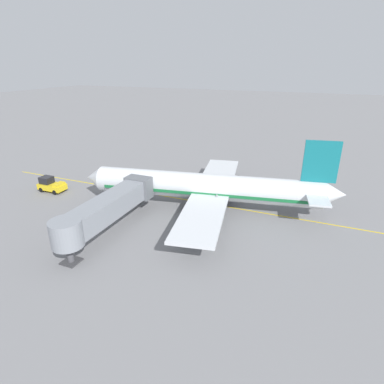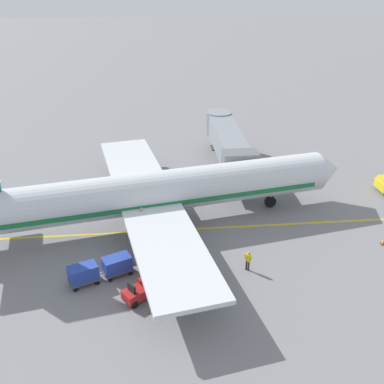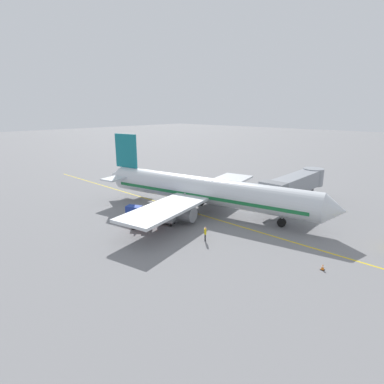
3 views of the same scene
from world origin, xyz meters
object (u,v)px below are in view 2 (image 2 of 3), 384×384
Objects in this scene: jet_bridge at (227,141)px; ground_crew_wing_walker at (248,260)px; baggage_tug_lead at (141,290)px; baggage_cart_front at (157,261)px; baggage_cart_second_in_train at (117,264)px; baggage_cart_third_in_train at (83,274)px; safety_cone_nose_left at (383,241)px; parked_airliner at (155,193)px.

ground_crew_wing_walker is at bearing -4.83° from jet_bridge.
baggage_cart_front is (-3.03, 1.21, 0.24)m from baggage_tug_lead.
baggage_tug_lead is 0.93× the size of baggage_cart_second_in_train.
baggage_tug_lead is 0.93× the size of baggage_cart_third_in_train.
baggage_cart_front is 4.97× the size of safety_cone_nose_left.
baggage_cart_second_in_train is 10.06m from ground_crew_wing_walker.
baggage_cart_second_in_train is 1.73× the size of ground_crew_wing_walker.
ground_crew_wing_walker is at bearing 92.28° from baggage_cart_third_in_train.
ground_crew_wing_walker is (-0.50, 12.48, 0.00)m from baggage_cart_third_in_train.
parked_airliner reaches higher than baggage_cart_front.
parked_airliner is at bearing 156.67° from baggage_cart_second_in_train.
jet_bridge is 28.17× the size of safety_cone_nose_left.
baggage_cart_front and baggage_cart_third_in_train have the same top height.
baggage_cart_second_in_train is at bearing -87.56° from baggage_cart_front.
baggage_tug_lead reaches higher than baggage_cart_third_in_train.
parked_airliner is 20.14m from safety_cone_nose_left.
parked_airliner reaches higher than baggage_cart_third_in_train.
ground_crew_wing_walker is at bearing 87.66° from baggage_cart_second_in_train.
jet_bridge is 5.67× the size of baggage_cart_third_in_train.
ground_crew_wing_walker is (0.41, 10.05, 0.00)m from baggage_cart_second_in_train.
jet_bridge is 6.07× the size of baggage_tug_lead.
ground_crew_wing_walker reaches higher than safety_cone_nose_left.
jet_bridge reaches higher than baggage_cart_third_in_train.
safety_cone_nose_left is (-1.98, 22.37, -0.66)m from baggage_cart_second_in_train.
parked_airliner is 12.68× the size of baggage_cart_third_in_train.
baggage_tug_lead reaches higher than baggage_cart_front.
parked_airliner reaches higher than ground_crew_wing_walker.
parked_airliner reaches higher than baggage_tug_lead.
jet_bridge reaches higher than baggage_cart_front.
baggage_cart_second_in_train is 4.97× the size of safety_cone_nose_left.
ground_crew_wing_walker is at bearing 106.88° from baggage_tug_lead.
jet_bridge is at bearing 155.86° from baggage_tug_lead.
jet_bridge is 5.67× the size of baggage_cart_front.
baggage_cart_second_in_train is 22.46m from safety_cone_nose_left.
parked_airliner is 12.68× the size of baggage_cart_second_in_train.
baggage_cart_front is at bearing 100.75° from baggage_cart_third_in_train.
ground_crew_wing_walker is 12.56m from safety_cone_nose_left.
baggage_cart_second_in_train is (-2.91, -1.83, 0.24)m from baggage_tug_lead.
baggage_cart_third_in_train is 4.97× the size of safety_cone_nose_left.
baggage_cart_front is 7.03m from ground_crew_wing_walker.
baggage_cart_front is at bearing -94.41° from ground_crew_wing_walker.
safety_cone_nose_left is (-4.89, 20.53, -0.42)m from baggage_tug_lead.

